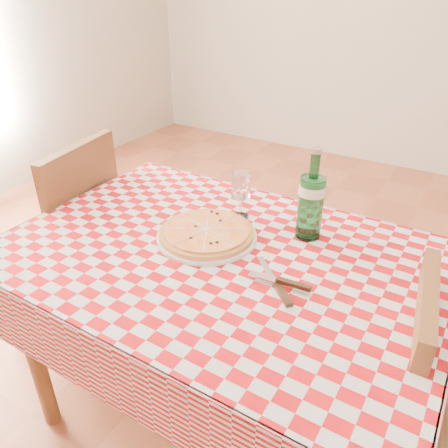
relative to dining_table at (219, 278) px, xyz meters
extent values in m
plane|color=#974B30|center=(0.00, 0.00, -0.66)|extent=(6.00, 6.00, 0.00)
cube|color=brown|center=(0.00, 0.00, 0.07)|extent=(1.20, 0.80, 0.04)
cylinder|color=brown|center=(-0.54, -0.34, -0.30)|extent=(0.06, 0.06, 0.71)
cylinder|color=brown|center=(-0.54, 0.34, -0.30)|extent=(0.06, 0.06, 0.71)
cylinder|color=brown|center=(0.54, 0.34, -0.30)|extent=(0.06, 0.06, 0.71)
cube|color=#A40A0E|center=(0.00, 0.00, 0.09)|extent=(1.30, 0.90, 0.01)
cylinder|color=brown|center=(0.56, 0.17, -0.46)|extent=(0.03, 0.03, 0.39)
cube|color=brown|center=(0.57, 0.01, -0.02)|extent=(0.08, 0.38, 0.42)
cube|color=brown|center=(-0.88, 0.07, -0.21)|extent=(0.49, 0.49, 0.04)
cylinder|color=brown|center=(-0.74, 0.28, -0.44)|extent=(0.04, 0.04, 0.43)
cylinder|color=brown|center=(-1.09, 0.21, -0.44)|extent=(0.04, 0.04, 0.43)
cylinder|color=brown|center=(-0.67, -0.07, -0.44)|extent=(0.04, 0.04, 0.43)
cylinder|color=brown|center=(-1.02, -0.14, -0.44)|extent=(0.04, 0.04, 0.43)
cube|color=brown|center=(-0.69, 0.10, 0.04)|extent=(0.12, 0.42, 0.46)
camera|label=1|loc=(0.58, -0.92, 0.81)|focal=35.00mm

